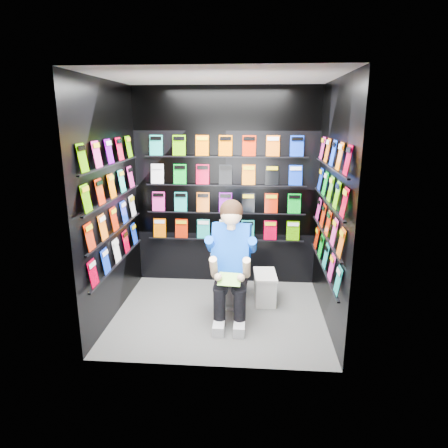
{
  "coord_description": "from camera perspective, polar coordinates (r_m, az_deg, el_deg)",
  "views": [
    {
      "loc": [
        0.38,
        -4.18,
        2.22
      ],
      "look_at": [
        0.04,
        0.15,
        1.05
      ],
      "focal_mm": 32.0,
      "sensor_mm": 36.0,
      "label": 1
    }
  ],
  "objects": [
    {
      "name": "held_comic",
      "position": [
        4.19,
        0.79,
        -7.92
      ],
      "size": [
        0.25,
        0.16,
        0.1
      ],
      "primitive_type": "cube",
      "rotation": [
        -0.96,
        0.0,
        -0.11
      ],
      "color": "green",
      "rests_on": "reader"
    },
    {
      "name": "comics_back",
      "position": [
        5.24,
        0.22,
        5.07
      ],
      "size": [
        2.1,
        0.06,
        1.37
      ],
      "primitive_type": null,
      "color": "red",
      "rests_on": "wall_back"
    },
    {
      "name": "reader",
      "position": [
        4.44,
        1.09,
        -3.54
      ],
      "size": [
        0.65,
        0.88,
        1.52
      ],
      "primitive_type": null,
      "rotation": [
        0.0,
        0.0,
        -0.11
      ],
      "color": "#033CC2",
      "rests_on": "toilet"
    },
    {
      "name": "longbox_lid",
      "position": [
        4.94,
        5.9,
        -7.23
      ],
      "size": [
        0.29,
        0.48,
        0.03
      ],
      "primitive_type": "cube",
      "rotation": [
        0.0,
        0.0,
        0.06
      ],
      "color": "silver",
      "rests_on": "longbox"
    },
    {
      "name": "wall_left",
      "position": [
        4.56,
        -15.94,
        2.9
      ],
      "size": [
        0.04,
        2.0,
        2.6
      ],
      "primitive_type": "cube",
      "color": "black",
      "rests_on": "floor"
    },
    {
      "name": "wall_right",
      "position": [
        4.36,
        15.2,
        2.39
      ],
      "size": [
        0.04,
        2.0,
        2.6
      ],
      "primitive_type": "cube",
      "color": "black",
      "rests_on": "floor"
    },
    {
      "name": "toilet",
      "position": [
        4.95,
        1.33,
        -6.88
      ],
      "size": [
        0.5,
        0.79,
        0.73
      ],
      "primitive_type": "imported",
      "rotation": [
        0.0,
        0.0,
        3.03
      ],
      "color": "white",
      "rests_on": "floor"
    },
    {
      "name": "wall_front",
      "position": [
        3.33,
        -2.26,
        -0.94
      ],
      "size": [
        2.4,
        0.04,
        2.6
      ],
      "primitive_type": "cube",
      "color": "black",
      "rests_on": "floor"
    },
    {
      "name": "ceiling",
      "position": [
        4.21,
        -0.79,
        20.29
      ],
      "size": [
        2.4,
        2.4,
        0.0
      ],
      "primitive_type": "plane",
      "color": "white",
      "rests_on": "floor"
    },
    {
      "name": "comics_left",
      "position": [
        4.55,
        -15.59,
        2.96
      ],
      "size": [
        0.06,
        1.7,
        1.37
      ],
      "primitive_type": null,
      "color": "red",
      "rests_on": "wall_left"
    },
    {
      "name": "wall_back",
      "position": [
        5.27,
        0.25,
        5.08
      ],
      "size": [
        2.4,
        0.04,
        2.6
      ],
      "primitive_type": "cube",
      "color": "black",
      "rests_on": "floor"
    },
    {
      "name": "longbox",
      "position": [
        5.01,
        5.84,
        -9.15
      ],
      "size": [
        0.27,
        0.46,
        0.33
      ],
      "primitive_type": "cube",
      "rotation": [
        0.0,
        0.0,
        0.06
      ],
      "color": "silver",
      "rests_on": "floor"
    },
    {
      "name": "floor",
      "position": [
        4.75,
        -0.67,
        -12.76
      ],
      "size": [
        2.4,
        2.4,
        0.0
      ],
      "primitive_type": "plane",
      "color": "#5F5F5C",
      "rests_on": "ground"
    },
    {
      "name": "comics_right",
      "position": [
        4.35,
        14.82,
        2.47
      ],
      "size": [
        0.06,
        1.7,
        1.37
      ],
      "primitive_type": null,
      "color": "red",
      "rests_on": "wall_right"
    }
  ]
}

